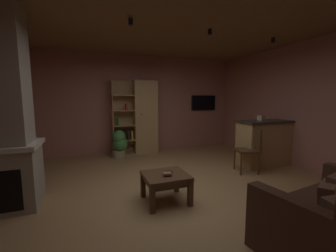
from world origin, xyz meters
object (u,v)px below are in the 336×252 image
object	(u,v)px
bookshelf_cabinet	(142,118)
table_book_1	(167,174)
tissue_box	(261,118)
table_book_0	(168,172)
potted_floor_plant	(119,144)
wall_mounted_tv	(204,103)
dining_chair	(251,147)
kitchen_bar_counter	(268,143)
coffee_table	(166,180)

from	to	relation	value
bookshelf_cabinet	table_book_1	distance (m)	3.14
table_book_1	tissue_box	bearing A→B (deg)	21.40
table_book_0	potted_floor_plant	size ratio (longest dim) A/B	0.15
table_book_1	wall_mounted_tv	bearing A→B (deg)	53.21
bookshelf_cabinet	tissue_box	distance (m)	3.06
bookshelf_cabinet	dining_chair	size ratio (longest dim) A/B	2.19
bookshelf_cabinet	kitchen_bar_counter	bearing A→B (deg)	-40.73
coffee_table	tissue_box	bearing A→B (deg)	20.03
table_book_1	wall_mounted_tv	size ratio (longest dim) A/B	0.14
coffee_table	dining_chair	xyz separation A→B (m)	(2.09, 0.61, 0.20)
coffee_table	table_book_0	bearing A→B (deg)	45.17
tissue_box	table_book_0	size ratio (longest dim) A/B	1.12
dining_chair	potted_floor_plant	size ratio (longest dim) A/B	1.27
kitchen_bar_counter	tissue_box	bearing A→B (deg)	149.98
kitchen_bar_counter	dining_chair	size ratio (longest dim) A/B	1.62
wall_mounted_tv	dining_chair	bearing A→B (deg)	-97.85
bookshelf_cabinet	coffee_table	distance (m)	3.09
coffee_table	table_book_0	xyz separation A→B (m)	(0.06, 0.06, 0.10)
bookshelf_cabinet	kitchen_bar_counter	world-z (taller)	bookshelf_cabinet
kitchen_bar_counter	wall_mounted_tv	xyz separation A→B (m)	(-0.39, 2.32, 0.87)
kitchen_bar_counter	dining_chair	world-z (taller)	kitchen_bar_counter
table_book_0	wall_mounted_tv	world-z (taller)	wall_mounted_tv
table_book_0	kitchen_bar_counter	bearing A→B (deg)	16.53
bookshelf_cabinet	dining_chair	world-z (taller)	bookshelf_cabinet
table_book_0	potted_floor_plant	world-z (taller)	potted_floor_plant
potted_floor_plant	wall_mounted_tv	world-z (taller)	wall_mounted_tv
coffee_table	table_book_1	distance (m)	0.14
tissue_box	table_book_1	bearing A→B (deg)	-158.60
kitchen_bar_counter	dining_chair	bearing A→B (deg)	-159.43
table_book_0	wall_mounted_tv	size ratio (longest dim) A/B	0.13
coffee_table	dining_chair	size ratio (longest dim) A/B	0.70
tissue_box	table_book_1	world-z (taller)	tissue_box
kitchen_bar_counter	dining_chair	distance (m)	0.80
dining_chair	potted_floor_plant	distance (m)	3.16
dining_chair	table_book_0	bearing A→B (deg)	-165.00
kitchen_bar_counter	table_book_0	xyz separation A→B (m)	(-2.78, -0.82, -0.09)
bookshelf_cabinet	potted_floor_plant	bearing A→B (deg)	-153.70
bookshelf_cabinet	table_book_0	world-z (taller)	bookshelf_cabinet
potted_floor_plant	table_book_0	bearing A→B (deg)	-81.83
table_book_1	bookshelf_cabinet	bearing A→B (deg)	82.80
potted_floor_plant	table_book_1	bearing A→B (deg)	-83.54
coffee_table	dining_chair	world-z (taller)	dining_chair
table_book_0	wall_mounted_tv	bearing A→B (deg)	52.78
bookshelf_cabinet	coffee_table	world-z (taller)	bookshelf_cabinet
potted_floor_plant	wall_mounted_tv	size ratio (longest dim) A/B	0.87
table_book_1	dining_chair	xyz separation A→B (m)	(2.09, 0.68, 0.08)
coffee_table	table_book_1	xyz separation A→B (m)	(-0.00, -0.07, 0.12)
bookshelf_cabinet	dining_chair	distance (m)	2.97
tissue_box	potted_floor_plant	xyz separation A→B (m)	(-2.99, 1.68, -0.71)
table_book_0	table_book_1	size ratio (longest dim) A/B	0.89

